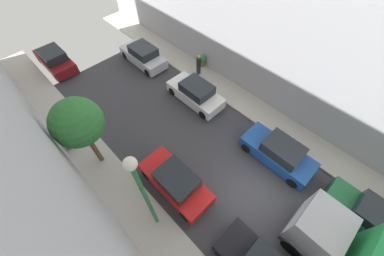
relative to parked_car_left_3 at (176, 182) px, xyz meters
name	(u,v)px	position (x,y,z in m)	size (l,w,h in m)	color
ground	(255,196)	(2.70, -3.32, -0.72)	(32.00, 32.00, 0.00)	#38383D
sidewalk_right	(302,141)	(7.70, -3.32, -0.64)	(2.00, 44.00, 0.15)	#B7B2A8
parked_car_left_3	(176,182)	(0.00, 0.00, 0.00)	(1.78, 4.20, 1.57)	red
parked_car_left_4	(55,60)	(0.00, 14.50, 0.00)	(1.78, 4.20, 1.57)	maroon
parked_car_right_1	(371,219)	(5.40, -7.94, 0.00)	(1.78, 4.20, 1.57)	#1E6638
parked_car_right_2	(279,153)	(5.40, -2.82, 0.00)	(1.78, 4.20, 1.57)	#194799
parked_car_right_3	(196,93)	(5.40, 3.92, 0.00)	(1.78, 4.20, 1.57)	white
parked_car_right_4	(143,56)	(5.40, 9.96, 0.00)	(1.78, 4.20, 1.57)	silver
pedestrian	(199,64)	(7.51, 5.71, 0.35)	(0.40, 0.36, 1.72)	#2D334C
street_tree_0	(78,123)	(-2.03, 4.32, 2.93)	(2.43, 2.43, 4.75)	brown
potted_plant_0	(66,143)	(-2.99, 6.45, -0.07)	(0.62, 0.62, 0.89)	slate
potted_plant_1	(202,60)	(8.45, 6.22, 0.00)	(0.65, 0.65, 1.01)	brown
lamp_post	(143,191)	(-1.90, -0.68, 3.51)	(0.44, 0.44, 6.32)	#26723F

